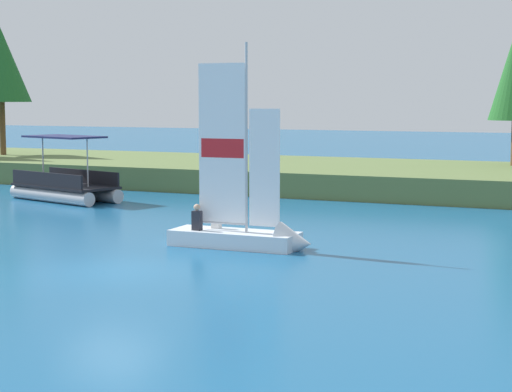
% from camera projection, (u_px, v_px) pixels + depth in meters
% --- Properties ---
extents(ground_plane, '(200.00, 200.00, 0.00)m').
position_uv_depth(ground_plane, '(112.00, 271.00, 22.57)').
color(ground_plane, '#195684').
extents(shore_bank, '(80.00, 11.42, 1.14)m').
position_uv_depth(shore_bank, '(369.00, 177.00, 43.22)').
color(shore_bank, '#5B703D').
rests_on(shore_bank, ground).
extents(shoreline_tree_midleft, '(3.48, 3.48, 7.58)m').
position_uv_depth(shoreline_tree_midleft, '(1.00, 64.00, 51.16)').
color(shoreline_tree_midleft, brown).
rests_on(shoreline_tree_midleft, shore_bank).
extents(sailboat, '(4.42, 1.40, 6.45)m').
position_uv_depth(sailboat, '(253.00, 232.00, 25.94)').
color(sailboat, silver).
rests_on(sailboat, ground).
extents(pontoon_boat, '(5.66, 3.56, 2.84)m').
position_uv_depth(pontoon_boat, '(65.00, 186.00, 38.10)').
color(pontoon_boat, '#B2B2B7').
rests_on(pontoon_boat, ground).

